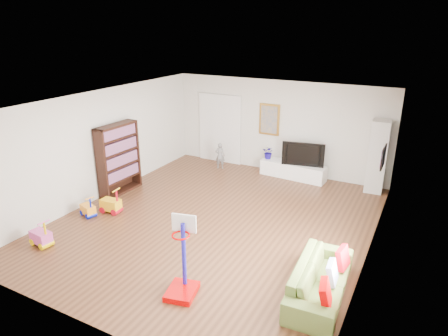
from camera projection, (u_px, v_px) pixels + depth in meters
The scene contains 25 objects.
floor at pixel (216, 221), 9.00m from camera, with size 6.50×7.50×0.00m, color brown.
ceiling at pixel (215, 102), 8.07m from camera, with size 6.50×7.50×0.00m, color white.
wall_back at pixel (278, 127), 11.65m from camera, with size 6.50×0.00×2.70m, color silver.
wall_front at pixel (81, 247), 5.42m from camera, with size 6.50×0.00×2.70m, color silver.
wall_left at pixel (102, 144), 9.96m from camera, with size 0.00×7.50×2.70m, color white.
wall_right at pixel (374, 194), 7.11m from camera, with size 0.00×7.50×2.70m, color white.
navy_accent at pixel (388, 146), 8.10m from camera, with size 0.01×3.20×1.70m, color black.
olive_wainscot at pixel (379, 206), 8.57m from camera, with size 0.01×3.20×1.00m, color brown.
doorway at pixel (220, 129), 12.55m from camera, with size 1.45×0.06×2.10m, color white.
painting_back at pixel (269, 119), 11.65m from camera, with size 0.62×0.06×0.92m, color gold.
artwork_right at pixel (383, 157), 8.40m from camera, with size 0.04×0.56×0.46m, color #7F3F8C.
media_console at pixel (293, 170), 11.46m from camera, with size 1.89×0.47×0.44m, color white.
tall_cabinet at pixel (377, 157), 10.29m from camera, with size 0.45×0.45×1.92m, color silver.
bookshelf at pixel (119, 159), 10.25m from camera, with size 0.33×1.25×1.83m, color black.
sofa at pixel (320, 279), 6.48m from camera, with size 1.98×0.77×0.58m, color olive.
basketball_hoop at pixel (180, 258), 6.35m from camera, with size 0.47×0.57×1.37m, color #C10000.
ride_on_yellow at pixel (110, 200), 9.32m from camera, with size 0.46×0.28×0.61m, color yellow.
ride_on_orange at pixel (87, 206), 9.16m from camera, with size 0.38×0.24×0.51m, color orange.
ride_on_pink at pixel (40, 232), 7.93m from camera, with size 0.44×0.27×0.58m, color #DD4DA7.
child at pixel (220, 156), 12.13m from camera, with size 0.29×0.19×0.80m, color gray.
tv at pixel (303, 153), 11.16m from camera, with size 1.17×0.15×0.67m, color black.
vase_plant at pixel (269, 152), 11.69m from camera, with size 0.35×0.30×0.39m, color #170A7E.
pillow_left at pixel (326, 295), 5.85m from camera, with size 0.10×0.40×0.40m, color #D10000.
pillow_center at pixel (332, 273), 6.38m from camera, with size 0.09×0.35×0.35m, color white.
pillow_right at pixel (343, 258), 6.78m from camera, with size 0.09×0.36×0.36m, color red.
Camera 1 is at (3.93, -7.02, 4.22)m, focal length 32.00 mm.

